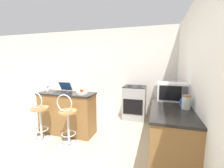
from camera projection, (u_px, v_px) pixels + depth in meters
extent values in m
plane|color=#BCAD8E|center=(64.00, 150.00, 2.74)|extent=(20.00, 20.00, 0.00)
cube|color=silver|center=(106.00, 72.00, 4.73)|extent=(12.00, 0.06, 2.60)
cube|color=silver|center=(200.00, 86.00, 1.94)|extent=(0.06, 12.00, 2.60)
cube|color=olive|center=(67.00, 114.00, 3.37)|extent=(1.24, 0.45, 0.90)
cube|color=black|center=(66.00, 93.00, 3.30)|extent=(1.27, 0.48, 0.03)
cube|color=olive|center=(167.00, 120.00, 2.99)|extent=(0.57, 2.77, 0.90)
cube|color=black|center=(169.00, 98.00, 2.92)|extent=(0.60, 2.80, 0.03)
cylinder|color=silver|center=(42.00, 140.00, 3.10)|extent=(0.40, 0.40, 0.02)
cylinder|color=silver|center=(41.00, 125.00, 3.05)|extent=(0.04, 0.04, 0.66)
torus|color=silver|center=(41.00, 129.00, 3.07)|extent=(0.28, 0.28, 0.02)
cylinder|color=#B7844C|center=(40.00, 108.00, 3.00)|extent=(0.34, 0.34, 0.04)
torus|color=silver|center=(35.00, 100.00, 2.89)|extent=(0.32, 0.02, 0.32)
cylinder|color=silver|center=(69.00, 145.00, 2.91)|extent=(0.40, 0.40, 0.02)
cylinder|color=silver|center=(69.00, 129.00, 2.86)|extent=(0.04, 0.04, 0.66)
torus|color=silver|center=(69.00, 134.00, 2.88)|extent=(0.28, 0.28, 0.02)
cylinder|color=#B7844C|center=(68.00, 112.00, 2.81)|extent=(0.34, 0.34, 0.04)
torus|color=silver|center=(64.00, 103.00, 2.70)|extent=(0.32, 0.02, 0.32)
cube|color=#47474C|center=(62.00, 92.00, 3.36)|extent=(0.30, 0.24, 0.01)
cube|color=black|center=(62.00, 92.00, 3.34)|extent=(0.26, 0.13, 0.00)
cube|color=#47474C|center=(66.00, 86.00, 3.47)|extent=(0.30, 0.12, 0.20)
cube|color=#19478C|center=(65.00, 86.00, 3.46)|extent=(0.26, 0.09, 0.17)
cube|color=white|center=(172.00, 91.00, 2.66)|extent=(0.50, 0.36, 0.31)
cube|color=black|center=(170.00, 93.00, 2.50)|extent=(0.35, 0.01, 0.25)
cube|color=#4C4C51|center=(185.00, 94.00, 2.43)|extent=(0.10, 0.01, 0.25)
cube|color=red|center=(168.00, 89.00, 3.25)|extent=(0.17, 0.29, 0.17)
cube|color=black|center=(166.00, 85.00, 3.25)|extent=(0.04, 0.20, 0.00)
cube|color=black|center=(170.00, 85.00, 3.23)|extent=(0.04, 0.20, 0.00)
cube|color=black|center=(163.00, 87.00, 3.27)|extent=(0.02, 0.02, 0.02)
cube|color=#9EA3A8|center=(134.00, 103.00, 4.25)|extent=(0.61, 0.57, 0.92)
cube|color=black|center=(133.00, 107.00, 3.99)|extent=(0.52, 0.01, 0.41)
cube|color=black|center=(135.00, 87.00, 4.19)|extent=(0.61, 0.57, 0.02)
cylinder|color=black|center=(129.00, 86.00, 4.12)|extent=(0.11, 0.11, 0.01)
cylinder|color=black|center=(139.00, 87.00, 4.04)|extent=(0.11, 0.11, 0.01)
cylinder|color=black|center=(131.00, 85.00, 4.33)|extent=(0.11, 0.11, 0.01)
cylinder|color=black|center=(140.00, 86.00, 4.25)|extent=(0.11, 0.11, 0.01)
cylinder|color=silver|center=(82.00, 93.00, 3.16)|extent=(0.25, 0.25, 0.05)
sphere|color=red|center=(82.00, 91.00, 3.10)|extent=(0.07, 0.07, 0.07)
sphere|color=orange|center=(81.00, 90.00, 3.19)|extent=(0.06, 0.06, 0.06)
sphere|color=#66B233|center=(83.00, 90.00, 3.20)|extent=(0.06, 0.06, 0.06)
cylinder|color=#2D51AD|center=(182.00, 103.00, 2.29)|extent=(0.08, 0.08, 0.10)
torus|color=#2D51AD|center=(186.00, 103.00, 2.28)|extent=(0.01, 0.07, 0.07)
cylinder|color=silver|center=(186.00, 103.00, 2.14)|extent=(0.12, 0.12, 0.18)
cylinder|color=olive|center=(187.00, 96.00, 2.13)|extent=(0.12, 0.12, 0.02)
cylinder|color=silver|center=(48.00, 91.00, 3.50)|extent=(0.07, 0.07, 0.00)
cylinder|color=silver|center=(47.00, 89.00, 3.50)|extent=(0.01, 0.01, 0.08)
sphere|color=silver|center=(47.00, 86.00, 3.49)|extent=(0.08, 0.08, 0.08)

